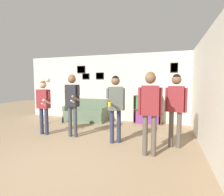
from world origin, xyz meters
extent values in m
plane|color=#937A5B|center=(0.00, 0.00, 0.00)|extent=(20.00, 20.00, 0.00)
cube|color=silver|center=(0.00, 4.34, 1.35)|extent=(8.17, 0.06, 2.70)
cube|color=black|center=(2.26, 4.30, 2.11)|extent=(0.27, 0.02, 0.35)
cube|color=beige|center=(2.26, 4.29, 2.11)|extent=(0.22, 0.01, 0.31)
cube|color=black|center=(-1.31, 4.30, 1.83)|extent=(0.33, 0.02, 0.25)
cube|color=gray|center=(-1.31, 4.29, 1.83)|extent=(0.28, 0.01, 0.21)
cube|color=black|center=(-1.54, 4.30, 2.13)|extent=(0.39, 0.02, 0.31)
cube|color=gray|center=(-1.54, 4.29, 2.13)|extent=(0.34, 0.01, 0.26)
cube|color=black|center=(-0.67, 4.30, 1.84)|extent=(0.35, 0.02, 0.28)
cube|color=#B2B2BC|center=(-0.67, 4.29, 1.84)|extent=(0.31, 0.01, 0.24)
cube|color=silver|center=(2.91, 2.15, 1.35)|extent=(0.06, 6.71, 2.70)
cube|color=#5B7056|center=(-1.14, 3.87, 0.05)|extent=(1.75, 0.80, 0.10)
cube|color=#5B7056|center=(-1.14, 3.87, 0.26)|extent=(1.69, 0.74, 0.32)
cube|color=#5B7056|center=(-1.14, 4.20, 0.65)|extent=(1.69, 0.14, 0.46)
cube|color=#5B7056|center=(-1.95, 3.87, 0.51)|extent=(0.12, 0.74, 0.18)
cube|color=#5B7056|center=(-0.32, 3.87, 0.51)|extent=(0.12, 0.74, 0.18)
cube|color=brown|center=(0.84, 4.12, 0.54)|extent=(0.02, 0.30, 1.08)
cube|color=brown|center=(1.86, 4.12, 0.54)|extent=(0.02, 0.30, 1.08)
cube|color=brown|center=(1.35, 4.26, 0.54)|extent=(1.04, 0.01, 1.08)
cube|color=brown|center=(1.35, 4.12, 0.01)|extent=(0.99, 0.30, 0.02)
cube|color=brown|center=(1.35, 4.12, 1.06)|extent=(0.99, 0.30, 0.02)
cube|color=brown|center=(1.35, 4.12, 0.54)|extent=(0.99, 0.30, 0.02)
cube|color=#7F3889|center=(1.35, 4.11, 0.27)|extent=(0.85, 0.26, 0.48)
cube|color=#338447|center=(1.35, 4.11, 0.80)|extent=(0.85, 0.26, 0.48)
cylinder|color=#ADA89E|center=(-2.42, 3.03, 0.01)|extent=(0.28, 0.28, 0.03)
cylinder|color=#ADA89E|center=(-2.42, 3.03, 0.88)|extent=(0.03, 0.03, 1.69)
cylinder|color=#ADA89E|center=(-2.35, 3.03, 1.69)|extent=(0.02, 0.16, 0.02)
sphere|color=white|center=(-2.28, 3.03, 1.66)|extent=(0.20, 0.20, 0.20)
cylinder|color=#ADA89E|center=(-2.49, 3.03, 1.59)|extent=(0.02, 0.16, 0.02)
sphere|color=white|center=(-2.56, 3.03, 1.56)|extent=(0.20, 0.20, 0.20)
cylinder|color=#2D334C|center=(-1.53, 1.74, 0.40)|extent=(0.11, 0.11, 0.79)
cylinder|color=#2D334C|center=(-1.35, 1.74, 0.40)|extent=(0.11, 0.11, 0.79)
cube|color=maroon|center=(-1.44, 1.74, 1.08)|extent=(0.36, 0.20, 0.56)
sphere|color=#D1A889|center=(-1.44, 1.74, 1.49)|extent=(0.21, 0.21, 0.21)
sphere|color=brown|center=(-1.44, 1.74, 1.53)|extent=(0.17, 0.17, 0.17)
cylinder|color=maroon|center=(-1.23, 1.74, 1.20)|extent=(0.07, 0.07, 0.24)
cylinder|color=#D1A889|center=(-1.23, 1.61, 1.02)|extent=(0.06, 0.29, 0.18)
cylinder|color=white|center=(-1.23, 1.48, 0.96)|extent=(0.03, 0.14, 0.09)
cylinder|color=maroon|center=(-1.66, 1.74, 1.05)|extent=(0.07, 0.07, 0.53)
cylinder|color=#3D4247|center=(-0.59, 1.82, 0.44)|extent=(0.11, 0.11, 0.88)
cylinder|color=#3D4247|center=(-0.41, 1.81, 0.44)|extent=(0.11, 0.11, 0.88)
cube|color=#232328|center=(-0.50, 1.81, 1.19)|extent=(0.37, 0.23, 0.62)
sphere|color=brown|center=(-0.50, 1.81, 1.66)|extent=(0.23, 0.23, 0.23)
sphere|color=brown|center=(-0.50, 1.81, 1.70)|extent=(0.19, 0.19, 0.19)
cylinder|color=#232328|center=(-0.29, 1.80, 1.33)|extent=(0.07, 0.07, 0.26)
cylinder|color=brown|center=(-0.30, 1.65, 1.13)|extent=(0.09, 0.32, 0.19)
cylinder|color=white|center=(-0.31, 1.50, 1.06)|extent=(0.05, 0.14, 0.09)
cylinder|color=#232328|center=(-0.72, 1.83, 1.17)|extent=(0.07, 0.07, 0.59)
cylinder|color=#2D334C|center=(0.74, 1.66, 0.43)|extent=(0.11, 0.11, 0.85)
cylinder|color=#2D334C|center=(0.90, 1.75, 0.43)|extent=(0.11, 0.11, 0.85)
cube|color=slate|center=(0.82, 1.70, 1.16)|extent=(0.41, 0.36, 0.60)
sphere|color=brown|center=(0.82, 1.70, 1.60)|extent=(0.22, 0.22, 0.22)
sphere|color=black|center=(0.82, 1.70, 1.64)|extent=(0.19, 0.19, 0.19)
cylinder|color=slate|center=(1.00, 1.81, 1.13)|extent=(0.07, 0.07, 0.57)
cylinder|color=slate|center=(0.63, 1.59, 1.29)|extent=(0.07, 0.07, 0.26)
cylinder|color=brown|center=(0.71, 1.47, 1.10)|extent=(0.21, 0.30, 0.19)
cylinder|color=yellow|center=(0.78, 1.35, 1.05)|extent=(0.08, 0.08, 0.10)
cylinder|color=brown|center=(1.65, 1.15, 0.44)|extent=(0.11, 0.11, 0.88)
cylinder|color=brown|center=(1.83, 1.17, 0.44)|extent=(0.11, 0.11, 0.88)
cube|color=maroon|center=(1.74, 1.16, 1.19)|extent=(0.38, 0.24, 0.62)
sphere|color=brown|center=(1.74, 1.16, 1.65)|extent=(0.23, 0.23, 0.23)
sphere|color=brown|center=(1.74, 1.16, 1.69)|extent=(0.19, 0.19, 0.19)
cylinder|color=maroon|center=(1.95, 1.18, 1.17)|extent=(0.07, 0.07, 0.59)
cylinder|color=maroon|center=(1.53, 1.14, 1.17)|extent=(0.07, 0.07, 0.59)
cylinder|color=brown|center=(2.18, 1.86, 0.43)|extent=(0.11, 0.11, 0.87)
cylinder|color=brown|center=(2.36, 1.84, 0.43)|extent=(0.11, 0.11, 0.87)
cube|color=maroon|center=(2.27, 1.85, 1.17)|extent=(0.38, 0.24, 0.61)
sphere|color=brown|center=(2.27, 1.85, 1.63)|extent=(0.22, 0.22, 0.22)
sphere|color=black|center=(2.27, 1.85, 1.67)|extent=(0.19, 0.19, 0.19)
cylinder|color=maroon|center=(2.49, 1.82, 1.15)|extent=(0.07, 0.07, 0.58)
cylinder|color=maroon|center=(2.06, 1.87, 1.15)|extent=(0.07, 0.07, 0.58)
cylinder|color=black|center=(-1.81, 3.24, 0.09)|extent=(0.08, 0.08, 0.19)
cylinder|color=black|center=(-1.81, 3.24, 0.23)|extent=(0.03, 0.03, 0.08)
cylinder|color=red|center=(1.49, 4.12, 1.12)|extent=(0.08, 0.08, 0.09)
camera|label=1|loc=(2.12, -2.53, 1.56)|focal=28.00mm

